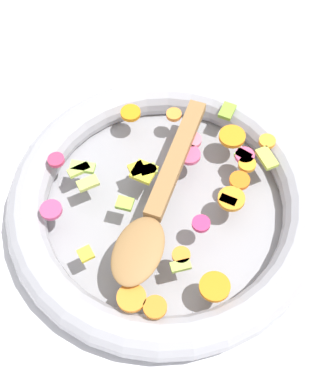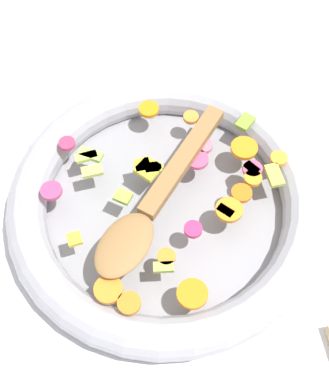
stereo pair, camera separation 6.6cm
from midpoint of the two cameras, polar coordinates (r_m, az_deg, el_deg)
The scene contains 4 objects.
ground_plane at distance 0.70m, azimuth -2.68°, elevation -2.33°, with size 4.00×4.00×0.00m, color silver.
skillet at distance 0.68m, azimuth -2.75°, elevation -1.44°, with size 0.40×0.40×0.05m.
chopped_vegetables at distance 0.66m, azimuth -1.25°, elevation 0.18°, with size 0.32×0.31×0.01m.
wooden_spoon at distance 0.63m, azimuth -3.88°, elevation -1.88°, with size 0.20×0.23×0.01m.
Camera 1 is at (-0.12, -0.32, 0.61)m, focal length 50.00 mm.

